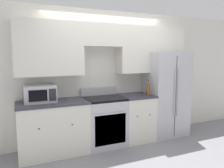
# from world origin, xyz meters

# --- Properties ---
(ground_plane) EXTENTS (12.00, 12.00, 0.00)m
(ground_plane) POSITION_xyz_m (0.00, 0.00, 0.00)
(ground_plane) COLOR gray
(wall_back) EXTENTS (8.00, 0.39, 2.60)m
(wall_back) POSITION_xyz_m (0.01, 0.58, 1.54)
(wall_back) COLOR silver
(wall_back) RESTS_ON ground_plane
(lower_cabinets_left) EXTENTS (1.19, 0.64, 0.93)m
(lower_cabinets_left) POSITION_xyz_m (-1.12, 0.31, 0.46)
(lower_cabinets_left) COLOR silver
(lower_cabinets_left) RESTS_ON ground_plane
(lower_cabinets_right) EXTENTS (0.65, 0.64, 0.93)m
(lower_cabinets_right) POSITION_xyz_m (0.53, 0.31, 0.46)
(lower_cabinets_right) COLOR silver
(lower_cabinets_right) RESTS_ON ground_plane
(oven_range) EXTENTS (0.75, 0.65, 1.09)m
(oven_range) POSITION_xyz_m (-0.16, 0.31, 0.47)
(oven_range) COLOR #B7B7BC
(oven_range) RESTS_ON ground_plane
(refrigerator) EXTENTS (0.86, 0.73, 1.78)m
(refrigerator) POSITION_xyz_m (1.27, 0.35, 0.89)
(refrigerator) COLOR #B7B7BC
(refrigerator) RESTS_ON ground_plane
(microwave) EXTENTS (0.52, 0.41, 0.29)m
(microwave) POSITION_xyz_m (-1.31, 0.39, 1.07)
(microwave) COLOR #B7B7BC
(microwave) RESTS_ON lower_cabinets_left
(bottle) EXTENTS (0.06, 0.06, 0.32)m
(bottle) POSITION_xyz_m (0.72, 0.17, 1.05)
(bottle) COLOR brown
(bottle) RESTS_ON lower_cabinets_right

